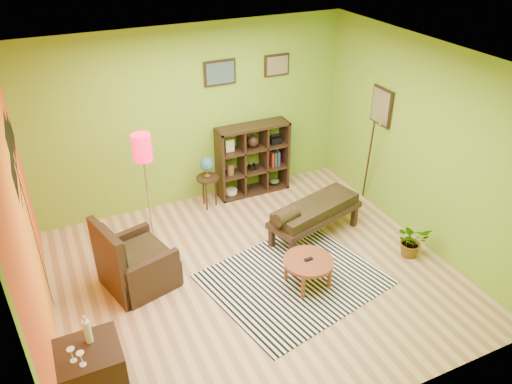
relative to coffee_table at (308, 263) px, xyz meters
name	(u,v)px	position (x,y,z in m)	size (l,w,h in m)	color
ground	(255,276)	(-0.54, 0.42, -0.33)	(5.00, 5.00, 0.00)	tan
room_shell	(247,153)	(-0.63, 0.44, 1.47)	(5.04, 4.54, 2.82)	#78AA29
zebra_rug	(294,279)	(-0.11, 0.15, -0.33)	(2.09, 1.76, 0.01)	white
coffee_table	(308,263)	(0.00, 0.00, 0.00)	(0.63, 0.63, 0.41)	brown
armchair	(134,266)	(-1.98, 0.92, -0.04)	(0.99, 0.98, 0.98)	black
side_cabinet	(93,376)	(-2.74, -0.65, 0.03)	(0.60, 0.55, 1.03)	black
floor_lamp	(143,158)	(-1.57, 1.60, 1.08)	(0.26, 0.26, 1.74)	silver
globe_table	(207,170)	(-0.48, 2.31, 0.33)	(0.36, 0.36, 0.87)	black
cube_shelf	(254,159)	(0.38, 2.45, 0.27)	(1.20, 0.35, 1.20)	black
bench	(313,212)	(0.59, 0.88, 0.10)	(1.55, 0.90, 0.68)	black
potted_plant	(411,243)	(1.61, -0.06, -0.15)	(0.43, 0.48, 0.37)	#26661E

